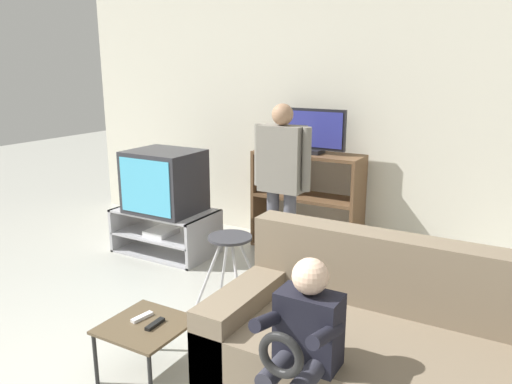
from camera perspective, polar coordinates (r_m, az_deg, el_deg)
The scene contains 12 objects.
wall_back at distance 4.99m, azimuth 9.79°, elevation 8.21°, with size 6.40×0.06×2.60m.
tv_stand at distance 5.04m, azimuth -10.26°, elevation -4.44°, with size 0.97×0.58×0.43m.
television_main at distance 4.87m, azimuth -10.41°, elevation 1.23°, with size 0.66×0.56×0.59m.
media_shelf at distance 4.98m, azimuth 5.83°, elevation -0.99°, with size 1.08×0.39×0.99m.
television_flat at distance 4.84m, azimuth 6.21°, elevation 6.80°, with size 0.71×0.20×0.43m.
folding_stool at distance 3.77m, azimuth -2.98°, elevation -6.64°, with size 0.45×0.37×0.58m.
snack_table at distance 3.11m, azimuth -12.47°, elevation -15.12°, with size 0.46×0.46×0.34m.
remote_control_black at distance 3.06m, azimuth -11.48°, elevation -14.57°, with size 0.04×0.14×0.02m, color black.
remote_control_white at distance 3.15m, azimuth -12.89°, elevation -13.76°, with size 0.04×0.14×0.02m, color silver.
couch at distance 2.89m, azimuth 14.81°, elevation -17.98°, with size 1.88×0.91×0.88m.
person_standing_adult at distance 4.28m, azimuth 2.96°, elevation 2.08°, with size 0.53×0.20×1.51m.
person_seated_child at distance 2.38m, azimuth 5.13°, elevation -17.01°, with size 0.33×0.43×0.97m.
Camera 1 is at (1.71, -1.25, 1.82)m, focal length 35.00 mm.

